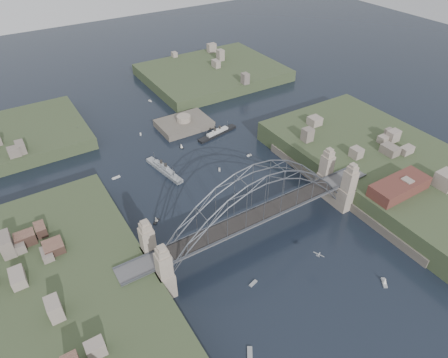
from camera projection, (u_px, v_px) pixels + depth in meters
ground at (256, 236)px, 118.10m from camera, size 500.00×500.00×0.00m
bridge at (258, 205)px, 110.63m from camera, size 84.00×13.80×24.60m
shore_west at (59, 322)px, 92.80m from camera, size 50.50×90.00×12.00m
shore_east at (385, 171)px, 141.02m from camera, size 50.50×90.00×12.00m
headland_nw at (9, 143)px, 158.78m from camera, size 60.00×45.00×9.00m
headland_ne at (213, 76)px, 212.92m from camera, size 70.00×55.00×9.50m
fort_island at (184, 128)px, 170.60m from camera, size 22.00×16.00×9.40m
wharf_shed at (399, 187)px, 121.10m from camera, size 20.00×8.00×4.00m
finger_pier at (419, 242)px, 115.18m from camera, size 4.00×22.00×1.40m
naval_cruiser_near at (164, 170)px, 143.65m from camera, size 6.14×19.91×5.93m
naval_cruiser_far at (78, 130)px, 166.40m from camera, size 5.29×17.37×5.81m
ocean_liner at (217, 133)px, 164.81m from camera, size 19.51×6.29×4.75m
aeroplane at (319, 255)px, 105.15m from camera, size 1.73×2.93×0.45m
small_boat_a at (156, 220)px, 122.55m from camera, size 2.73×2.53×2.38m
small_boat_b at (219, 169)px, 144.83m from camera, size 1.58×2.14×1.43m
small_boat_c at (253, 283)px, 104.00m from camera, size 2.74×1.54×0.45m
small_boat_d at (249, 155)px, 152.28m from camera, size 2.13×0.95×1.43m
small_boat_e at (116, 178)px, 141.07m from camera, size 3.10×1.34×0.45m
small_boat_f at (181, 146)px, 156.34m from camera, size 1.34×1.88×2.38m
small_boat_g at (385, 282)px, 103.80m from camera, size 2.73×3.23×2.38m
small_boat_h at (141, 134)px, 165.31m from camera, size 1.20×2.01×0.45m
small_boat_i at (303, 171)px, 144.17m from camera, size 1.55×2.33×1.43m
small_boat_j at (250, 354)px, 88.50m from camera, size 2.89×3.55×0.45m
small_boat_k at (150, 101)px, 190.03m from camera, size 1.20×1.99×1.43m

